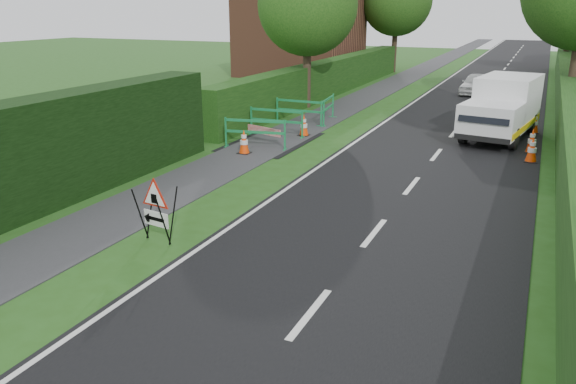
% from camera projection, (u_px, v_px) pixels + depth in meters
% --- Properties ---
extents(ground, '(120.00, 120.00, 0.00)m').
position_uv_depth(ground, '(135.00, 311.00, 8.62)').
color(ground, '#244E16').
rests_on(ground, ground).
extents(road_surface, '(6.00, 90.00, 0.02)m').
position_uv_depth(road_surface, '(500.00, 75.00, 37.91)').
color(road_surface, black).
rests_on(road_surface, ground).
extents(footpath, '(2.00, 90.00, 0.02)m').
position_uv_depth(footpath, '(418.00, 72.00, 40.06)').
color(footpath, '#2D2D30').
rests_on(footpath, ground).
extents(hedge_west_far, '(1.00, 24.00, 1.80)m').
position_uv_depth(hedge_west_far, '(329.00, 95.00, 29.60)').
color(hedge_west_far, '#14380F').
rests_on(hedge_west_far, ground).
extents(hedge_east, '(1.20, 50.00, 1.50)m').
position_uv_depth(hedge_east, '(574.00, 138.00, 19.91)').
color(hedge_east, '#14380F').
rests_on(hedge_east, ground).
extents(house_west, '(7.50, 7.40, 7.88)m').
position_uv_depth(house_west, '(301.00, 30.00, 37.56)').
color(house_west, brown).
rests_on(house_west, ground).
extents(tree_nw, '(4.40, 4.40, 6.70)m').
position_uv_depth(tree_nw, '(308.00, 5.00, 24.57)').
color(tree_nw, '#2D2116').
rests_on(tree_nw, ground).
extents(tree_fw, '(4.80, 4.80, 7.24)m').
position_uv_depth(tree_fw, '(397.00, 0.00, 38.30)').
color(tree_fw, '#2D2116').
rests_on(tree_fw, ground).
extents(tree_fe, '(4.20, 4.20, 6.33)m').
position_uv_depth(tree_fe, '(572.00, 10.00, 37.65)').
color(tree_fe, '#2D2116').
rests_on(tree_fe, ground).
extents(triangle_sign, '(0.86, 0.86, 1.12)m').
position_uv_depth(triangle_sign, '(154.00, 205.00, 10.87)').
color(triangle_sign, black).
rests_on(triangle_sign, ground).
extents(works_van, '(2.49, 4.84, 2.11)m').
position_uv_depth(works_van, '(503.00, 106.00, 19.59)').
color(works_van, silver).
rests_on(works_van, ground).
extents(traffic_cone_0, '(0.38, 0.38, 0.79)m').
position_uv_depth(traffic_cone_0, '(532.00, 150.00, 16.68)').
color(traffic_cone_0, black).
rests_on(traffic_cone_0, ground).
extents(traffic_cone_1, '(0.38, 0.38, 0.79)m').
position_uv_depth(traffic_cone_1, '(532.00, 141.00, 17.76)').
color(traffic_cone_1, black).
rests_on(traffic_cone_1, ground).
extents(traffic_cone_2, '(0.38, 0.38, 0.79)m').
position_uv_depth(traffic_cone_2, '(535.00, 123.00, 20.55)').
color(traffic_cone_2, black).
rests_on(traffic_cone_2, ground).
extents(traffic_cone_3, '(0.38, 0.38, 0.79)m').
position_uv_depth(traffic_cone_3, '(244.00, 142.00, 17.64)').
color(traffic_cone_3, black).
rests_on(traffic_cone_3, ground).
extents(traffic_cone_4, '(0.38, 0.38, 0.79)m').
position_uv_depth(traffic_cone_4, '(304.00, 125.00, 20.09)').
color(traffic_cone_4, black).
rests_on(traffic_cone_4, ground).
extents(ped_barrier_0, '(2.09, 0.74, 1.00)m').
position_uv_depth(ped_barrier_0, '(255.00, 130.00, 18.22)').
color(ped_barrier_0, '#177E42').
rests_on(ped_barrier_0, ground).
extents(ped_barrier_1, '(2.07, 0.39, 1.00)m').
position_uv_depth(ped_barrier_1, '(276.00, 119.00, 20.01)').
color(ped_barrier_1, '#177E42').
rests_on(ped_barrier_1, ground).
extents(ped_barrier_2, '(2.07, 0.39, 1.00)m').
position_uv_depth(ped_barrier_2, '(300.00, 109.00, 21.96)').
color(ped_barrier_2, '#177E42').
rests_on(ped_barrier_2, ground).
extents(ped_barrier_3, '(0.60, 2.09, 1.00)m').
position_uv_depth(ped_barrier_3, '(327.00, 106.00, 22.46)').
color(ped_barrier_3, '#177E42').
rests_on(ped_barrier_3, ground).
extents(redwhite_plank, '(1.44, 0.48, 0.25)m').
position_uv_depth(redwhite_plank, '(264.00, 144.00, 19.08)').
color(redwhite_plank, red).
rests_on(redwhite_plank, ground).
extents(hatchback_car, '(1.47, 3.26, 1.09)m').
position_uv_depth(hatchback_car, '(476.00, 84.00, 29.66)').
color(hatchback_car, white).
rests_on(hatchback_car, ground).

